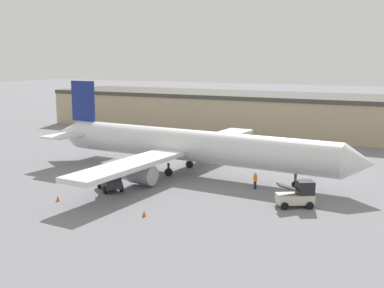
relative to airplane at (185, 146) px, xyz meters
The scene contains 8 objects.
ground_plane 3.37m from the airplane, ahead, with size 400.00×400.00×0.00m, color slate.
terminal_building 36.35m from the airplane, 104.23° to the left, with size 70.46×16.61×6.95m.
airplane is the anchor object (origin of this frame).
ground_crew_worker 10.53m from the airplane, 18.05° to the right, with size 0.38×0.38×1.73m.
baggage_tug 11.03m from the airplane, 106.79° to the right, with size 3.70×3.51×2.24m.
belt_loader_truck 16.92m from the airplane, 25.21° to the right, with size 3.61×3.15×2.40m.
safety_cone_near 16.77m from the airplane, 109.05° to the right, with size 0.36×0.36×0.55m.
safety_cone_far 16.56m from the airplane, 74.88° to the right, with size 0.36×0.36×0.55m.
Camera 1 is at (24.54, -48.81, 13.20)m, focal length 45.00 mm.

